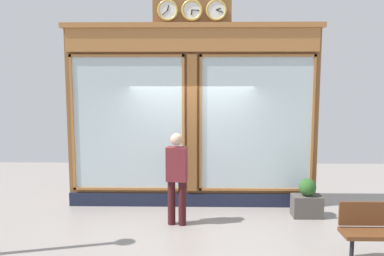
{
  "coord_description": "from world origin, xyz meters",
  "views": [
    {
      "loc": [
        -0.16,
        8.11,
        2.69
      ],
      "look_at": [
        0.0,
        0.0,
        1.65
      ],
      "focal_mm": 37.5,
      "sensor_mm": 36.0,
      "label": 1
    }
  ],
  "objects": [
    {
      "name": "planter_shrub",
      "position": [
        -2.23,
        0.59,
        0.58
      ],
      "size": [
        0.33,
        0.33,
        0.33
      ],
      "primitive_type": "sphere",
      "color": "#285623",
      "rests_on": "planter_box"
    },
    {
      "name": "pedestrian",
      "position": [
        0.26,
        1.06,
        0.93
      ],
      "size": [
        0.39,
        0.27,
        1.69
      ],
      "color": "#3A1316",
      "rests_on": "ground_plane"
    },
    {
      "name": "shop_facade",
      "position": [
        0.0,
        -0.13,
        1.9
      ],
      "size": [
        5.24,
        0.42,
        4.29
      ],
      "color": "brown",
      "rests_on": "ground_plane"
    },
    {
      "name": "planter_box",
      "position": [
        -2.23,
        0.59,
        0.21
      ],
      "size": [
        0.56,
        0.36,
        0.42
      ],
      "primitive_type": "cube",
      "color": "#4C4742",
      "rests_on": "ground_plane"
    }
  ]
}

